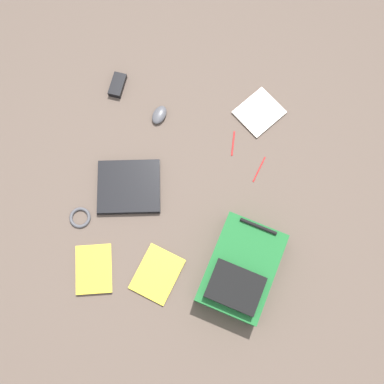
# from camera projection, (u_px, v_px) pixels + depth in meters

# --- Properties ---
(ground_plane) EXTENTS (4.08, 4.08, 0.00)m
(ground_plane) POSITION_uv_depth(u_px,v_px,m) (197.00, 185.00, 2.37)
(ground_plane) COLOR brown
(backpack) EXTENTS (0.41, 0.51, 0.18)m
(backpack) POSITION_uv_depth(u_px,v_px,m) (241.00, 270.00, 2.19)
(backpack) COLOR #1E662D
(backpack) RESTS_ON ground_plane
(laptop) EXTENTS (0.36, 0.33, 0.03)m
(laptop) POSITION_uv_depth(u_px,v_px,m) (129.00, 187.00, 2.35)
(laptop) COLOR black
(laptop) RESTS_ON ground_plane
(book_comic) EXTENTS (0.22, 0.27, 0.02)m
(book_comic) POSITION_uv_depth(u_px,v_px,m) (94.00, 269.00, 2.25)
(book_comic) COLOR silver
(book_comic) RESTS_ON ground_plane
(book_manual) EXTENTS (0.29, 0.30, 0.01)m
(book_manual) POSITION_uv_depth(u_px,v_px,m) (259.00, 112.00, 2.47)
(book_manual) COLOR silver
(book_manual) RESTS_ON ground_plane
(book_red) EXTENTS (0.26, 0.29, 0.01)m
(book_red) POSITION_uv_depth(u_px,v_px,m) (157.00, 274.00, 2.25)
(book_red) COLOR silver
(book_red) RESTS_ON ground_plane
(computer_mouse) EXTENTS (0.10, 0.12, 0.03)m
(computer_mouse) POSITION_uv_depth(u_px,v_px,m) (159.00, 115.00, 2.45)
(computer_mouse) COLOR #4C4C51
(computer_mouse) RESTS_ON ground_plane
(cable_coil) EXTENTS (0.11, 0.11, 0.02)m
(cable_coil) POSITION_uv_depth(u_px,v_px,m) (80.00, 218.00, 2.32)
(cable_coil) COLOR #4C4C51
(cable_coil) RESTS_ON ground_plane
(power_brick) EXTENTS (0.08, 0.14, 0.03)m
(power_brick) POSITION_uv_depth(u_px,v_px,m) (118.00, 85.00, 2.50)
(power_brick) COLOR black
(power_brick) RESTS_ON ground_plane
(pen_black) EXTENTS (0.01, 0.14, 0.01)m
(pen_black) POSITION_uv_depth(u_px,v_px,m) (233.00, 143.00, 2.43)
(pen_black) COLOR red
(pen_black) RESTS_ON ground_plane
(pen_blue) EXTENTS (0.05, 0.14, 0.01)m
(pen_blue) POSITION_uv_depth(u_px,v_px,m) (259.00, 169.00, 2.39)
(pen_blue) COLOR red
(pen_blue) RESTS_ON ground_plane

